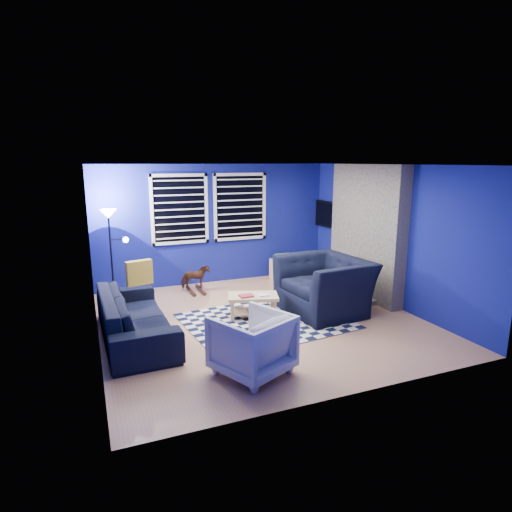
% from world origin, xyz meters
% --- Properties ---
extents(floor, '(5.00, 5.00, 0.00)m').
position_xyz_m(floor, '(0.00, 0.00, 0.00)').
color(floor, tan).
rests_on(floor, ground).
extents(ceiling, '(5.00, 5.00, 0.00)m').
position_xyz_m(ceiling, '(0.00, 0.00, 2.50)').
color(ceiling, white).
rests_on(ceiling, wall_back).
extents(wall_back, '(5.00, 0.00, 5.00)m').
position_xyz_m(wall_back, '(0.00, 2.50, 1.25)').
color(wall_back, navy).
rests_on(wall_back, floor).
extents(wall_left, '(0.00, 5.00, 5.00)m').
position_xyz_m(wall_left, '(-2.50, 0.00, 1.25)').
color(wall_left, navy).
rests_on(wall_left, floor).
extents(wall_right, '(0.00, 5.00, 5.00)m').
position_xyz_m(wall_right, '(2.50, 0.00, 1.25)').
color(wall_right, navy).
rests_on(wall_right, floor).
extents(fireplace, '(0.65, 2.00, 2.50)m').
position_xyz_m(fireplace, '(2.36, 0.50, 1.20)').
color(fireplace, gray).
rests_on(fireplace, floor).
extents(window_left, '(1.17, 0.06, 1.42)m').
position_xyz_m(window_left, '(-0.75, 2.46, 1.60)').
color(window_left, black).
rests_on(window_left, wall_back).
extents(window_right, '(1.17, 0.06, 1.42)m').
position_xyz_m(window_right, '(0.55, 2.46, 1.60)').
color(window_right, black).
rests_on(window_right, wall_back).
extents(tv, '(0.07, 1.00, 0.58)m').
position_xyz_m(tv, '(2.45, 2.00, 1.40)').
color(tv, black).
rests_on(tv, wall_right).
extents(rug, '(2.69, 2.24, 0.02)m').
position_xyz_m(rug, '(0.05, -0.09, 0.01)').
color(rug, black).
rests_on(rug, floor).
extents(sofa, '(2.35, 0.97, 0.68)m').
position_xyz_m(sofa, '(-1.99, 0.02, 0.34)').
color(sofa, black).
rests_on(sofa, floor).
extents(armchair_big, '(1.55, 1.39, 0.94)m').
position_xyz_m(armchair_big, '(1.18, -0.03, 0.47)').
color(armchair_big, black).
rests_on(armchair_big, floor).
extents(armchair_bent, '(1.10, 1.11, 0.77)m').
position_xyz_m(armchair_bent, '(-0.79, -1.61, 0.38)').
color(armchair_bent, gray).
rests_on(armchair_bent, floor).
extents(rocking_horse, '(0.30, 0.57, 0.46)m').
position_xyz_m(rocking_horse, '(-0.61, 1.90, 0.30)').
color(rocking_horse, '#422615').
rests_on(rocking_horse, floor).
extents(coffee_table, '(0.92, 0.70, 0.41)m').
position_xyz_m(coffee_table, '(-0.07, 0.16, 0.28)').
color(coffee_table, '#D9B47A').
rests_on(coffee_table, rug).
extents(cabinet, '(0.64, 0.52, 0.55)m').
position_xyz_m(cabinet, '(1.45, 2.14, 0.24)').
color(cabinet, '#D9B47A').
rests_on(cabinet, floor).
extents(floor_lamp, '(0.46, 0.29, 1.70)m').
position_xyz_m(floor_lamp, '(-2.13, 1.98, 1.40)').
color(floor_lamp, black).
rests_on(floor_lamp, floor).
extents(throw_pillow, '(0.42, 0.21, 0.38)m').
position_xyz_m(throw_pillow, '(-1.84, 0.48, 0.87)').
color(throw_pillow, gold).
rests_on(throw_pillow, sofa).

